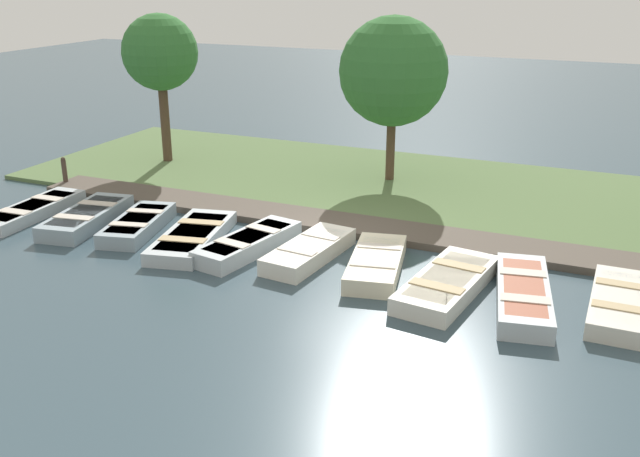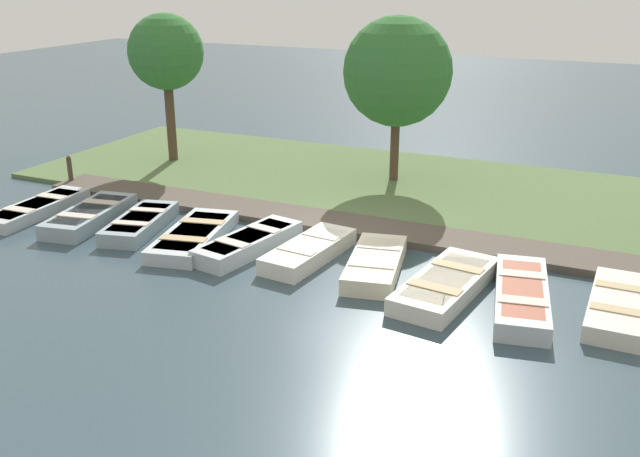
{
  "view_description": "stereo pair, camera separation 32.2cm",
  "coord_description": "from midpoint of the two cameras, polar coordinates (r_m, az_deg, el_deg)",
  "views": [
    {
      "loc": [
        15.16,
        6.02,
        6.43
      ],
      "look_at": [
        0.8,
        -0.19,
        0.65
      ],
      "focal_mm": 40.0,
      "sensor_mm": 36.0,
      "label": 1
    },
    {
      "loc": [
        15.03,
        6.32,
        6.43
      ],
      "look_at": [
        0.8,
        -0.19,
        0.65
      ],
      "focal_mm": 40.0,
      "sensor_mm": 36.0,
      "label": 2
    }
  ],
  "objects": [
    {
      "name": "rowboat_4",
      "position": [
        17.1,
        -5.19,
        -1.15
      ],
      "size": [
        3.19,
        1.49,
        0.42
      ],
      "rotation": [
        0.0,
        0.0,
        -0.18
      ],
      "color": "#B2BCC1",
      "rests_on": "ground_plane"
    },
    {
      "name": "rowboat_7",
      "position": [
        15.13,
        10.65,
        -4.43
      ],
      "size": [
        3.37,
        1.64,
        0.4
      ],
      "rotation": [
        0.0,
        0.0,
        -0.14
      ],
      "color": "silver",
      "rests_on": "ground_plane"
    },
    {
      "name": "ground_plane",
      "position": [
        17.53,
        2.17,
        -1.26
      ],
      "size": [
        80.0,
        80.0,
        0.0
      ],
      "primitive_type": "plane",
      "color": "#384C56"
    },
    {
      "name": "mooring_post_near",
      "position": [
        23.33,
        -18.99,
        4.39
      ],
      "size": [
        0.15,
        0.15,
        0.96
      ],
      "color": "#47382D",
      "rests_on": "ground_plane"
    },
    {
      "name": "dock_walkway",
      "position": [
        18.46,
        3.49,
        0.15
      ],
      "size": [
        1.41,
        19.37,
        0.18
      ],
      "color": "#51473D",
      "rests_on": "ground_plane"
    },
    {
      "name": "rowboat_8",
      "position": [
        14.97,
        16.42,
        -5.18
      ],
      "size": [
        3.53,
        1.62,
        0.42
      ],
      "rotation": [
        0.0,
        0.0,
        0.18
      ],
      "color": "#B2BCC1",
      "rests_on": "ground_plane"
    },
    {
      "name": "rowboat_5",
      "position": [
        16.57,
        -0.33,
        -1.79
      ],
      "size": [
        2.93,
        1.29,
        0.42
      ],
      "rotation": [
        0.0,
        0.0,
        -0.11
      ],
      "color": "silver",
      "rests_on": "ground_plane"
    },
    {
      "name": "rowboat_0",
      "position": [
        21.02,
        -21.32,
        1.52
      ],
      "size": [
        3.33,
        1.13,
        0.35
      ],
      "rotation": [
        0.0,
        0.0,
        0.04
      ],
      "color": "#B2BCC1",
      "rests_on": "ground_plane"
    },
    {
      "name": "rowboat_3",
      "position": [
        17.81,
        -9.56,
        -0.59
      ],
      "size": [
        3.47,
        1.89,
        0.35
      ],
      "rotation": [
        0.0,
        0.0,
        0.21
      ],
      "color": "#B2BCC1",
      "rests_on": "ground_plane"
    },
    {
      "name": "shore_bank",
      "position": [
        21.97,
        7.18,
        3.26
      ],
      "size": [
        8.0,
        24.0,
        0.12
      ],
      "color": "#567042",
      "rests_on": "ground_plane"
    },
    {
      "name": "rowboat_2",
      "position": [
        18.92,
        -13.73,
        0.43
      ],
      "size": [
        2.94,
        1.66,
        0.4
      ],
      "rotation": [
        0.0,
        0.0,
        0.24
      ],
      "color": "#8C9EA8",
      "rests_on": "ground_plane"
    },
    {
      "name": "park_tree_far_left",
      "position": [
        24.64,
        -11.86,
        13.57
      ],
      "size": [
        2.49,
        2.49,
        5.02
      ],
      "color": "#4C3828",
      "rests_on": "ground_plane"
    },
    {
      "name": "rowboat_1",
      "position": [
        19.79,
        -17.49,
        0.99
      ],
      "size": [
        3.21,
        1.62,
        0.43
      ],
      "rotation": [
        0.0,
        0.0,
        0.17
      ],
      "color": "#8C9EA8",
      "rests_on": "ground_plane"
    },
    {
      "name": "rowboat_9",
      "position": [
        15.21,
        23.24,
        -5.72
      ],
      "size": [
        2.98,
        1.05,
        0.38
      ],
      "rotation": [
        0.0,
        0.0,
        -0.01
      ],
      "color": "beige",
      "rests_on": "ground_plane"
    },
    {
      "name": "rowboat_6",
      "position": [
        15.93,
        5.02,
        -2.82
      ],
      "size": [
        2.99,
        1.62,
        0.41
      ],
      "rotation": [
        0.0,
        0.0,
        0.2
      ],
      "color": "beige",
      "rests_on": "ground_plane"
    },
    {
      "name": "park_tree_left",
      "position": [
        21.9,
        6.64,
        12.34
      ],
      "size": [
        3.28,
        3.28,
        5.11
      ],
      "color": "#4C3828",
      "rests_on": "ground_plane"
    }
  ]
}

